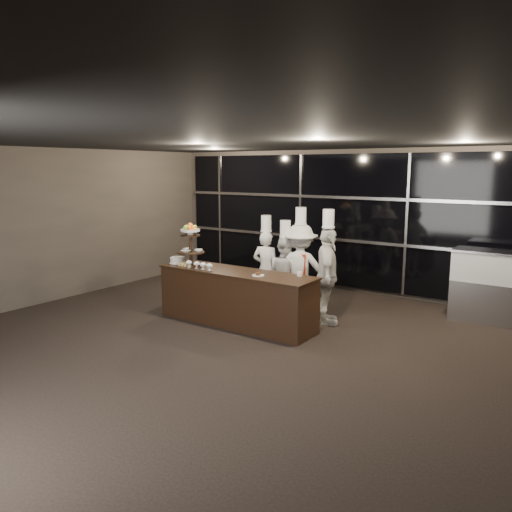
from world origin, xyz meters
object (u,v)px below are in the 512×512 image
Objects in this scene: chef_b at (285,274)px; chef_d at (327,275)px; display_case at (494,283)px; layer_cake at (178,260)px; buffet_counter at (236,297)px; chef_c at (300,269)px; display_stand at (190,241)px; chef_a at (266,267)px.

chef_b is 0.87× the size of chef_d.
display_case is 0.79× the size of chef_b.
chef_b is (1.58, 1.11, -0.26)m from layer_cake.
buffet_counter is at bearing -143.58° from display_case.
chef_c is 0.99× the size of chef_d.
display_case is 3.57m from chef_b.
layer_cake is at bearing -159.57° from chef_d.
display_stand is 2.48× the size of layer_cake.
buffet_counter is 4.39m from display_case.
display_stand is 2.01m from chef_c.
chef_a is (-3.73, -1.41, 0.07)m from display_case.
chef_d reaches higher than display_case.
chef_d is (-2.29, -1.72, 0.16)m from display_case.
display_stand is 0.38× the size of chef_d.
chef_a is at bearing 99.21° from buffet_counter.
chef_d is (2.52, 0.94, -0.13)m from layer_cake.
chef_c is (1.85, 1.20, -0.15)m from layer_cake.
chef_a is at bearing 167.78° from chef_d.
chef_d is at bearing 21.63° from display_stand.
chef_a is (-0.19, 1.20, 0.30)m from buffet_counter.
buffet_counter is 1.33m from display_stand.
chef_b reaches higher than display_stand.
chef_c reaches higher than layer_cake.
buffet_counter is 1.68× the size of chef_b.
chef_b is (-3.22, -1.54, 0.03)m from display_case.
chef_a is 0.52m from chef_b.
chef_b is at bearing 35.12° from layer_cake.
display_stand is at bearing -179.99° from buffet_counter.
chef_a is (1.08, 1.25, -0.21)m from layer_cake.
chef_c is (-2.96, -1.45, 0.14)m from display_case.
chef_c is at bearing 18.37° from chef_b.
display_case is (3.53, 2.60, 0.22)m from buffet_counter.
buffet_counter is 1.14m from chef_b.
layer_cake is at bearing -146.96° from chef_c.
chef_b is at bearing 73.95° from buffet_counter.
display_stand is 1.56m from chef_a.
chef_d is at bearing -21.48° from chef_c.
buffet_counter is 1.47× the size of chef_c.
chef_b reaches higher than buffet_counter.
chef_c is (0.76, -0.05, 0.07)m from chef_a.
display_case is at bearing 36.85° from chef_d.
display_stand reaches higher than buffet_counter.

